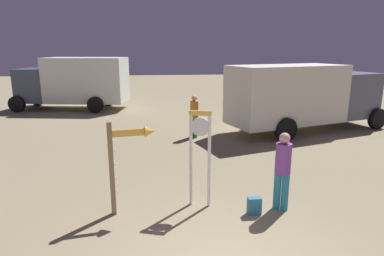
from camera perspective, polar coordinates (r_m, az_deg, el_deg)
The scene contains 7 objects.
standing_clock at distance 7.23m, azimuth 1.42°, elevation -3.49°, with size 0.49×0.22×2.18m.
arrow_sign at distance 7.04m, azimuth -11.08°, elevation -3.91°, with size 1.00×0.33×2.03m.
person_near_clock at distance 7.42m, azimuth 15.37°, elevation -6.59°, with size 0.33×0.33×1.75m.
backpack at distance 7.38m, azimuth 10.67°, elevation -13.09°, with size 0.29×0.20×0.39m.
person_distant at distance 13.05m, azimuth 0.40°, elevation 2.42°, with size 0.32×0.32×1.69m.
box_truck_near at distance 14.82m, azimuth 18.61°, elevation 5.44°, with size 7.39×4.23×2.81m.
box_truck_far at distance 20.35m, azimuth -19.40°, elevation 7.60°, with size 6.60×3.34×2.96m.
Camera 1 is at (-1.09, -4.31, 3.48)m, focal length 30.92 mm.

